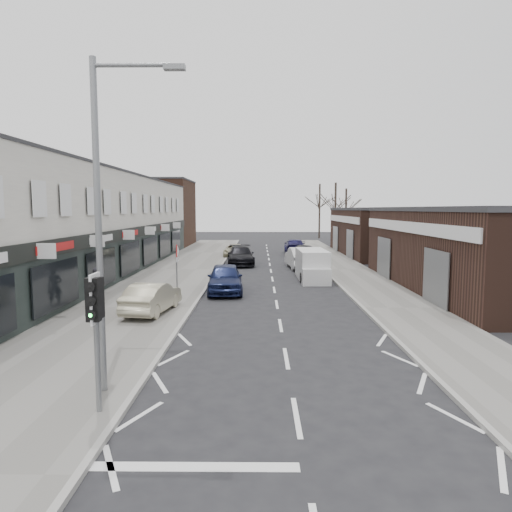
{
  "coord_description": "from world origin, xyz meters",
  "views": [
    {
      "loc": [
        -0.82,
        -11.72,
        4.61
      ],
      "look_at": [
        -0.99,
        7.67,
        2.6
      ],
      "focal_mm": 32.0,
      "sensor_mm": 36.0,
      "label": 1
    }
  ],
  "objects_px": {
    "pedestrian": "(97,286)",
    "parked_car_right_b": "(304,253)",
    "parked_car_right_c": "(295,246)",
    "traffic_light": "(95,310)",
    "warning_sign": "(177,255)",
    "parked_car_left_c": "(235,251)",
    "parked_car_left_a": "(225,278)",
    "sedan_on_pavement": "(152,297)",
    "white_van": "(312,266)",
    "street_lamp": "(105,208)",
    "parked_car_right_a": "(300,258)",
    "parked_car_left_b": "(241,256)"
  },
  "relations": [
    {
      "from": "warning_sign",
      "to": "white_van",
      "type": "xyz_separation_m",
      "value": [
        7.76,
        5.82,
        -1.28
      ]
    },
    {
      "from": "pedestrian",
      "to": "parked_car_left_b",
      "type": "xyz_separation_m",
      "value": [
        5.97,
        16.55,
        -0.25
      ]
    },
    {
      "from": "parked_car_left_c",
      "to": "parked_car_right_b",
      "type": "xyz_separation_m",
      "value": [
        6.29,
        -3.77,
        0.17
      ]
    },
    {
      "from": "sedan_on_pavement",
      "to": "parked_car_right_b",
      "type": "height_order",
      "value": "parked_car_right_b"
    },
    {
      "from": "traffic_light",
      "to": "warning_sign",
      "type": "bearing_deg",
      "value": 93.1
    },
    {
      "from": "parked_car_left_c",
      "to": "parked_car_left_a",
      "type": "bearing_deg",
      "value": -87.5
    },
    {
      "from": "white_van",
      "to": "parked_car_right_b",
      "type": "height_order",
      "value": "white_van"
    },
    {
      "from": "street_lamp",
      "to": "parked_car_right_a",
      "type": "bearing_deg",
      "value": 74.35
    },
    {
      "from": "parked_car_left_b",
      "to": "parked_car_left_a",
      "type": "bearing_deg",
      "value": -95.52
    },
    {
      "from": "white_van",
      "to": "sedan_on_pavement",
      "type": "distance_m",
      "value": 12.94
    },
    {
      "from": "street_lamp",
      "to": "parked_car_right_c",
      "type": "height_order",
      "value": "street_lamp"
    },
    {
      "from": "parked_car_right_c",
      "to": "warning_sign",
      "type": "bearing_deg",
      "value": 73.41
    },
    {
      "from": "street_lamp",
      "to": "parked_car_left_a",
      "type": "xyz_separation_m",
      "value": [
        1.78,
        13.97,
        -3.83
      ]
    },
    {
      "from": "warning_sign",
      "to": "parked_car_left_b",
      "type": "distance_m",
      "value": 13.99
    },
    {
      "from": "traffic_light",
      "to": "white_van",
      "type": "relative_size",
      "value": 0.61
    },
    {
      "from": "sedan_on_pavement",
      "to": "street_lamp",
      "type": "bearing_deg",
      "value": 104.38
    },
    {
      "from": "street_lamp",
      "to": "parked_car_right_c",
      "type": "xyz_separation_m",
      "value": [
        7.3,
        35.88,
        -3.86
      ]
    },
    {
      "from": "parked_car_right_c",
      "to": "parked_car_right_b",
      "type": "bearing_deg",
      "value": 94.72
    },
    {
      "from": "pedestrian",
      "to": "parked_car_left_a",
      "type": "height_order",
      "value": "pedestrian"
    },
    {
      "from": "traffic_light",
      "to": "pedestrian",
      "type": "distance_m",
      "value": 11.88
    },
    {
      "from": "parked_car_left_a",
      "to": "warning_sign",
      "type": "bearing_deg",
      "value": -157.86
    },
    {
      "from": "traffic_light",
      "to": "parked_car_right_b",
      "type": "bearing_deg",
      "value": 76.18
    },
    {
      "from": "parked_car_left_a",
      "to": "sedan_on_pavement",
      "type": "bearing_deg",
      "value": -120.6
    },
    {
      "from": "parked_car_left_a",
      "to": "parked_car_left_c",
      "type": "relative_size",
      "value": 1.07
    },
    {
      "from": "parked_car_right_c",
      "to": "traffic_light",
      "type": "bearing_deg",
      "value": 81.44
    },
    {
      "from": "parked_car_left_b",
      "to": "parked_car_right_c",
      "type": "height_order",
      "value": "parked_car_left_b"
    },
    {
      "from": "parked_car_right_a",
      "to": "parked_car_right_c",
      "type": "distance_m",
      "value": 11.52
    },
    {
      "from": "white_van",
      "to": "parked_car_right_c",
      "type": "bearing_deg",
      "value": 87.96
    },
    {
      "from": "street_lamp",
      "to": "parked_car_right_a",
      "type": "xyz_separation_m",
      "value": [
        6.83,
        24.37,
        -3.8
      ]
    },
    {
      "from": "traffic_light",
      "to": "parked_car_left_a",
      "type": "height_order",
      "value": "traffic_light"
    },
    {
      "from": "traffic_light",
      "to": "parked_car_left_b",
      "type": "relative_size",
      "value": 0.59
    },
    {
      "from": "parked_car_left_a",
      "to": "parked_car_right_a",
      "type": "relative_size",
      "value": 0.93
    },
    {
      "from": "white_van",
      "to": "parked_car_left_b",
      "type": "xyz_separation_m",
      "value": [
        -5.01,
        7.83,
        -0.15
      ]
    },
    {
      "from": "warning_sign",
      "to": "traffic_light",
      "type": "bearing_deg",
      "value": -86.9
    },
    {
      "from": "parked_car_right_a",
      "to": "parked_car_right_c",
      "type": "bearing_deg",
      "value": -97.21
    },
    {
      "from": "parked_car_left_a",
      "to": "parked_car_left_c",
      "type": "height_order",
      "value": "parked_car_left_a"
    },
    {
      "from": "parked_car_left_c",
      "to": "traffic_light",
      "type": "bearing_deg",
      "value": -90.95
    },
    {
      "from": "white_van",
      "to": "parked_car_right_b",
      "type": "relative_size",
      "value": 1.1
    },
    {
      "from": "white_van",
      "to": "parked_car_left_a",
      "type": "bearing_deg",
      "value": -140.48
    },
    {
      "from": "pedestrian",
      "to": "traffic_light",
      "type": "bearing_deg",
      "value": 130.79
    },
    {
      "from": "pedestrian",
      "to": "parked_car_right_b",
      "type": "height_order",
      "value": "pedestrian"
    },
    {
      "from": "parked_car_left_b",
      "to": "pedestrian",
      "type": "bearing_deg",
      "value": -113.81
    },
    {
      "from": "parked_car_right_a",
      "to": "parked_car_right_b",
      "type": "distance_m",
      "value": 4.75
    },
    {
      "from": "street_lamp",
      "to": "white_van",
      "type": "xyz_separation_m",
      "value": [
        7.12,
        18.62,
        -3.7
      ]
    },
    {
      "from": "warning_sign",
      "to": "pedestrian",
      "type": "relative_size",
      "value": 1.5
    },
    {
      "from": "sedan_on_pavement",
      "to": "parked_car_left_c",
      "type": "distance_m",
      "value": 24.41
    },
    {
      "from": "pedestrian",
      "to": "parked_car_left_c",
      "type": "relative_size",
      "value": 0.41
    },
    {
      "from": "traffic_light",
      "to": "warning_sign",
      "type": "xyz_separation_m",
      "value": [
        -0.76,
        14.02,
        -0.21
      ]
    },
    {
      "from": "parked_car_left_a",
      "to": "parked_car_left_c",
      "type": "distance_m",
      "value": 18.87
    },
    {
      "from": "pedestrian",
      "to": "parked_car_left_b",
      "type": "relative_size",
      "value": 0.34
    }
  ]
}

